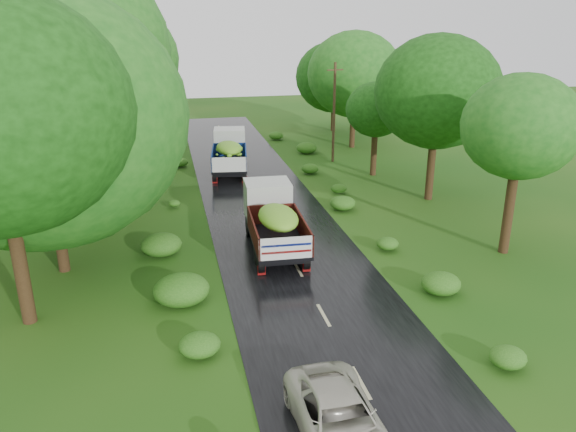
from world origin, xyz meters
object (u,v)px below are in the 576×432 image
object	(u,v)px
truck_near	(274,217)
utility_pole	(334,112)
car	(339,420)
truck_far	(230,151)

from	to	relation	value
truck_near	utility_pole	xyz separation A→B (m)	(7.29, 14.73, 2.14)
truck_near	car	distance (m)	12.65
car	truck_near	bearing A→B (deg)	85.21
truck_near	truck_far	xyz separation A→B (m)	(-0.36, 13.54, -0.01)
car	utility_pole	bearing A→B (deg)	72.34
truck_far	car	distance (m)	26.15
car	utility_pole	xyz separation A→B (m)	(8.09, 27.32, 2.99)
truck_near	car	bearing A→B (deg)	-91.16
truck_near	truck_far	distance (m)	13.54
truck_near	car	xyz separation A→B (m)	(-0.80, -12.59, -0.85)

